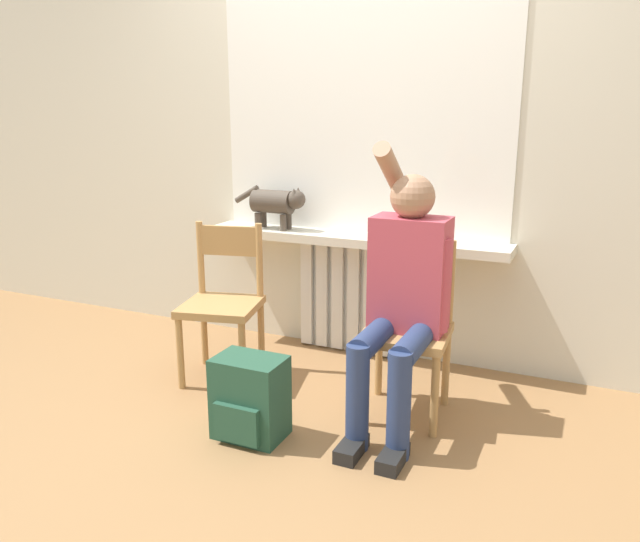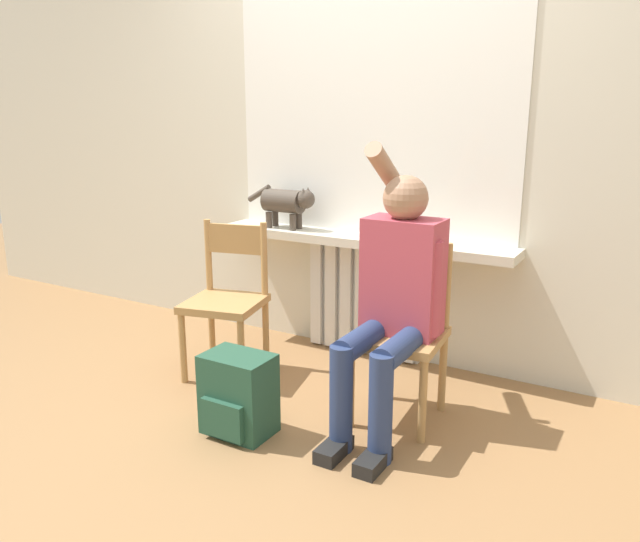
% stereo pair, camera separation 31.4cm
% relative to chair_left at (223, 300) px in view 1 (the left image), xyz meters
% --- Properties ---
extents(ground_plane, '(12.00, 12.00, 0.00)m').
position_rel_chair_left_xyz_m(ground_plane, '(0.51, -0.53, -0.42)').
color(ground_plane, olive).
extents(wall_with_window, '(7.00, 0.06, 2.70)m').
position_rel_chair_left_xyz_m(wall_with_window, '(0.51, 0.70, 0.93)').
color(wall_with_window, beige).
rests_on(wall_with_window, ground_plane).
extents(radiator, '(0.70, 0.08, 0.67)m').
position_rel_chair_left_xyz_m(radiator, '(0.51, 0.62, -0.09)').
color(radiator, silver).
rests_on(radiator, ground_plane).
extents(windowsill, '(1.76, 0.24, 0.05)m').
position_rel_chair_left_xyz_m(windowsill, '(0.51, 0.55, 0.27)').
color(windowsill, beige).
rests_on(windowsill, radiator).
extents(window_glass, '(1.69, 0.01, 1.38)m').
position_rel_chair_left_xyz_m(window_glass, '(0.51, 0.66, 0.99)').
color(window_glass, white).
rests_on(window_glass, windowsill).
extents(chair_left, '(0.46, 0.46, 0.82)m').
position_rel_chair_left_xyz_m(chair_left, '(0.00, 0.00, 0.00)').
color(chair_left, '#B2844C').
rests_on(chair_left, ground_plane).
extents(chair_right, '(0.42, 0.42, 0.82)m').
position_rel_chair_left_xyz_m(chair_right, '(1.02, 0.00, 0.00)').
color(chair_right, '#B2844C').
rests_on(chair_right, ground_plane).
extents(person, '(0.36, 0.95, 1.27)m').
position_rel_chair_left_xyz_m(person, '(1.02, -0.11, 0.20)').
color(person, navy).
rests_on(person, ground_plane).
extents(cat, '(0.46, 0.14, 0.25)m').
position_rel_chair_left_xyz_m(cat, '(0.05, 0.53, 0.46)').
color(cat, '#4C4238').
rests_on(cat, windowsill).
extents(backpack, '(0.30, 0.24, 0.37)m').
position_rel_chair_left_xyz_m(backpack, '(0.46, -0.52, -0.24)').
color(backpack, '#234C38').
rests_on(backpack, ground_plane).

